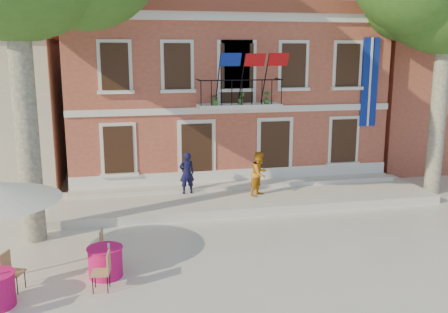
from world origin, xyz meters
TOP-DOWN VIEW (x-y plane):
  - ground at (0.00, 0.00)m, footprint 90.00×90.00m
  - main_building at (2.00, 9.99)m, footprint 13.50×9.59m
  - neighbor_east at (14.00, 11.00)m, footprint 9.40×9.40m
  - terrace at (2.00, 4.40)m, footprint 14.00×3.40m
  - pedestrian_navy at (-0.14, 5.00)m, footprint 0.62×0.44m
  - pedestrian_orange at (2.46, 4.21)m, footprint 1.01×1.00m
  - cafe_table_0 at (-3.03, -0.98)m, footprint 0.90×1.96m

SIDE VIEW (x-z plane):
  - ground at x=0.00m, z-range 0.00..0.00m
  - terrace at x=2.00m, z-range 0.00..0.30m
  - cafe_table_0 at x=-3.03m, z-range -0.05..0.90m
  - pedestrian_navy at x=-0.14m, z-range 0.30..1.88m
  - pedestrian_orange at x=2.46m, z-range 0.30..1.95m
  - neighbor_east at x=14.00m, z-range 0.02..6.42m
  - main_building at x=2.00m, z-range 0.03..7.53m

